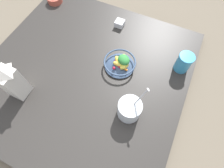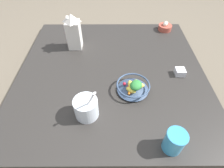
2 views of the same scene
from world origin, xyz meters
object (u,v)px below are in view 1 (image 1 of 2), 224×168
Objects in this scene: fruit_bowl at (120,63)px; spice_jar at (120,24)px; drinking_cup at (184,62)px; milk_carton at (10,81)px; yogurt_tub at (129,109)px.

fruit_bowl is 3.25× the size of spice_jar.
fruit_bowl is 1.61× the size of drinking_cup.
fruit_bowl is at bearing -157.04° from drinking_cup.
spice_jar is at bearing 114.15° from fruit_bowl.
fruit_bowl is 0.59m from milk_carton.
fruit_bowl reaches higher than spice_jar.
fruit_bowl is at bearing 122.47° from yogurt_tub.
drinking_cup is at bearing 34.40° from milk_carton.
milk_carton is 1.10× the size of yogurt_tub.
drinking_cup is (0.77, 0.53, -0.06)m from milk_carton.
drinking_cup reaches higher than spice_jar.
yogurt_tub reaches higher than spice_jar.
milk_carton is at bearing -166.93° from yogurt_tub.
fruit_bowl is at bearing 41.53° from milk_carton.
milk_carton is (-0.44, -0.39, 0.09)m from fruit_bowl.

